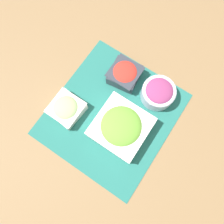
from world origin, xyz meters
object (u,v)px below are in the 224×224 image
Objects in this scene: cucumber_bowl at (66,108)px; tomato_bowl at (125,74)px; lettuce_bowl at (121,127)px; onion_bowl at (158,93)px.

tomato_bowl reaches higher than cucumber_bowl.
lettuce_bowl reaches higher than tomato_bowl.
lettuce_bowl is 0.22m from tomato_bowl.
tomato_bowl is at bearing -24.24° from cucumber_bowl.
cucumber_bowl is 0.65× the size of lettuce_bowl.
onion_bowl is at bearing -46.57° from cucumber_bowl.
cucumber_bowl is at bearing 103.91° from lettuce_bowl.
cucumber_bowl is 0.23m from lettuce_bowl.
lettuce_bowl is at bearing -150.85° from tomato_bowl.
onion_bowl is (0.25, -0.27, 0.01)m from cucumber_bowl.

